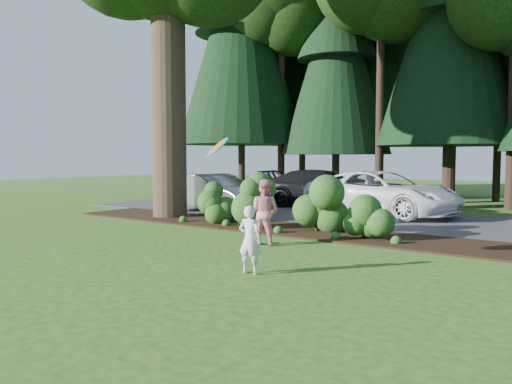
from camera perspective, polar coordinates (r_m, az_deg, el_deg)
ground at (r=13.06m, az=-6.51°, el=-5.75°), size 80.00×80.00×0.00m
mulch_bed at (r=15.57m, az=1.67°, el=-4.06°), size 16.00×2.50×0.05m
driveway at (r=19.19m, az=8.93°, el=-2.61°), size 22.00×6.00×0.03m
shrub_row at (r=14.96m, az=3.86°, el=-1.37°), size 6.53×1.60×1.61m
lily_cluster at (r=15.00m, az=-1.12°, el=-2.55°), size 0.69×0.09×0.57m
tree_wall at (r=28.13m, az=18.49°, el=18.83°), size 25.66×12.15×17.09m
car_silver_wagon at (r=19.55m, az=-4.64°, el=-0.17°), size 4.85×2.53×1.52m
car_white_suv at (r=19.38m, az=14.17°, el=-0.11°), size 6.36×3.77×1.66m
car_dark_suv at (r=21.94m, az=7.76°, el=0.40°), size 5.90×3.15×1.63m
child at (r=9.45m, az=-0.69°, el=-5.46°), size 0.51×0.37×1.31m
adult at (r=12.61m, az=0.97°, el=-2.29°), size 0.87×0.71×1.65m
frisbee at (r=9.87m, az=-4.44°, el=5.13°), size 0.65×0.48×0.55m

